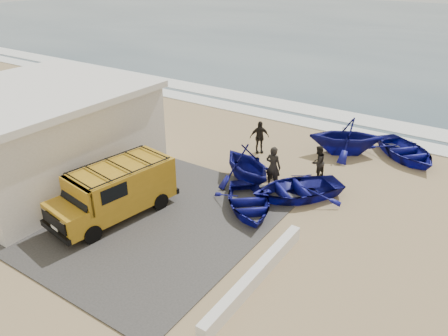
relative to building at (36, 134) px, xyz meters
The scene contains 16 objects.
ground 8.06m from the building, 14.93° to the left, with size 160.00×160.00×0.00m, color #A1875E.
slab 5.90m from the building, ahead, with size 12.00×10.00×0.05m, color #42403D.
ocean 58.52m from the building, 82.63° to the left, with size 180.00×88.00×0.01m, color #385166.
surf_line 16.02m from the building, 61.82° to the left, with size 180.00×1.60×0.06m, color white.
surf_wash 18.25m from the building, 65.56° to the left, with size 180.00×2.20×0.04m, color white.
building is the anchor object (origin of this frame).
parapet 12.68m from the building, ahead, with size 0.35×6.00×0.55m, color silver.
van 5.80m from the building, ahead, with size 2.80×5.41×2.21m.
boat_near_left 10.49m from the building, 15.56° to the left, with size 2.63×3.69×0.76m, color navy.
boat_near_right 12.32m from the building, 23.68° to the left, with size 2.95×4.13×0.86m, color navy.
boat_mid_left 9.97m from the building, 30.06° to the left, with size 3.00×3.48×1.83m, color navy.
boat_far_left 15.58m from the building, 43.64° to the left, with size 3.31×3.83×2.02m, color navy.
boat_far_right 18.55m from the building, 39.97° to the left, with size 2.97×4.16×0.86m, color navy.
fisherman_front 11.16m from the building, 28.02° to the left, with size 0.73×0.48×1.99m, color black.
fisherman_middle 13.34m from the building, 32.78° to the left, with size 0.80×0.62×1.64m, color black.
fisherman_back 11.12m from the building, 48.31° to the left, with size 1.05×0.44×1.79m, color black.
Camera 1 is at (10.40, -12.89, 9.69)m, focal length 35.00 mm.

